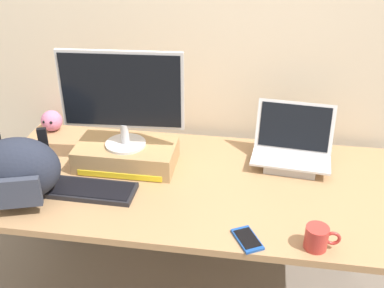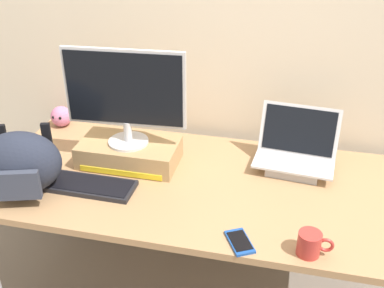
# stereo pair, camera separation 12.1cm
# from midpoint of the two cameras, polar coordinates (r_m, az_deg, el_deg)

# --- Properties ---
(back_wall) EXTENTS (7.00, 0.10, 2.60)m
(back_wall) POSITION_cam_midpoint_polar(r_m,az_deg,el_deg) (2.21, 0.50, 15.58)
(back_wall) COLOR beige
(back_wall) RESTS_ON ground
(desk) EXTENTS (1.75, 0.83, 0.72)m
(desk) POSITION_cam_midpoint_polar(r_m,az_deg,el_deg) (2.02, -1.72, -6.10)
(desk) COLOR #A87F56
(desk) RESTS_ON ground
(toner_box_yellow) EXTENTS (0.44, 0.24, 0.10)m
(toner_box_yellow) POSITION_cam_midpoint_polar(r_m,az_deg,el_deg) (2.09, -9.69, -1.38)
(toner_box_yellow) COLOR #A88456
(toner_box_yellow) RESTS_ON desk
(desktop_monitor) EXTENTS (0.52, 0.18, 0.43)m
(desktop_monitor) POSITION_cam_midpoint_polar(r_m,az_deg,el_deg) (1.96, -10.38, 5.73)
(desktop_monitor) COLOR silver
(desktop_monitor) RESTS_ON toner_box_yellow
(open_laptop) EXTENTS (0.36, 0.26, 0.26)m
(open_laptop) POSITION_cam_midpoint_polar(r_m,az_deg,el_deg) (2.10, 10.52, -1.15)
(open_laptop) COLOR #ADADB2
(open_laptop) RESTS_ON desk
(external_keyboard) EXTENTS (0.41, 0.15, 0.02)m
(external_keyboard) POSITION_cam_midpoint_polar(r_m,az_deg,el_deg) (1.97, -14.58, -5.48)
(external_keyboard) COLOR black
(external_keyboard) RESTS_ON desk
(messenger_backpack) EXTENTS (0.38, 0.32, 0.27)m
(messenger_backpack) POSITION_cam_midpoint_polar(r_m,az_deg,el_deg) (1.95, -22.31, -3.03)
(messenger_backpack) COLOR #232838
(messenger_backpack) RESTS_ON desk
(coffee_mug) EXTENTS (0.12, 0.08, 0.09)m
(coffee_mug) POSITION_cam_midpoint_polar(r_m,az_deg,el_deg) (1.66, 13.11, -11.20)
(coffee_mug) COLOR #B2332D
(coffee_mug) RESTS_ON desk
(cell_phone) EXTENTS (0.13, 0.15, 0.01)m
(cell_phone) POSITION_cam_midpoint_polar(r_m,az_deg,el_deg) (1.68, 4.73, -11.63)
(cell_phone) COLOR #19479E
(cell_phone) RESTS_ON desk
(plush_toy) EXTENTS (0.11, 0.11, 0.11)m
(plush_toy) POSITION_cam_midpoint_polar(r_m,az_deg,el_deg) (2.48, -18.21, 2.71)
(plush_toy) COLOR #CC7099
(plush_toy) RESTS_ON desk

